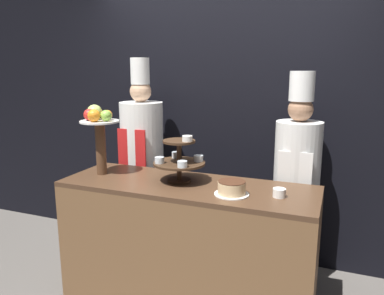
{
  "coord_description": "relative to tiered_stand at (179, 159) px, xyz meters",
  "views": [
    {
      "loc": [
        0.99,
        -2.08,
        1.76
      ],
      "look_at": [
        0.0,
        0.42,
        1.19
      ],
      "focal_mm": 35.0,
      "sensor_mm": 36.0,
      "label": 1
    }
  ],
  "objects": [
    {
      "name": "wall_back",
      "position": [
        0.07,
        0.88,
        0.29
      ],
      "size": [
        10.0,
        0.06,
        2.8
      ],
      "color": "black",
      "rests_on": "ground_plane"
    },
    {
      "name": "buffet_counter",
      "position": [
        0.07,
        -0.04,
        -0.64
      ],
      "size": [
        1.86,
        0.63,
        0.94
      ],
      "color": "brown",
      "rests_on": "ground_plane"
    },
    {
      "name": "tiered_stand",
      "position": [
        0.0,
        0.0,
        0.0
      ],
      "size": [
        0.38,
        0.38,
        0.35
      ],
      "color": "#3D2819",
      "rests_on": "buffet_counter"
    },
    {
      "name": "fruit_pedestal",
      "position": [
        -0.66,
        -0.04,
        0.21
      ],
      "size": [
        0.3,
        0.3,
        0.54
      ],
      "color": "brown",
      "rests_on": "buffet_counter"
    },
    {
      "name": "cake_round",
      "position": [
        0.44,
        -0.15,
        -0.12
      ],
      "size": [
        0.23,
        0.23,
        0.09
      ],
      "color": "white",
      "rests_on": "buffet_counter"
    },
    {
      "name": "cup_white",
      "position": [
        0.74,
        -0.08,
        -0.14
      ],
      "size": [
        0.08,
        0.08,
        0.06
      ],
      "color": "white",
      "rests_on": "buffet_counter"
    },
    {
      "name": "chef_left",
      "position": [
        -0.59,
        0.51,
        -0.1
      ],
      "size": [
        0.39,
        0.39,
        1.85
      ],
      "color": "#28282D",
      "rests_on": "ground_plane"
    },
    {
      "name": "chef_center_left",
      "position": [
        0.78,
        0.51,
        -0.15
      ],
      "size": [
        0.36,
        0.36,
        1.74
      ],
      "color": "black",
      "rests_on": "ground_plane"
    }
  ]
}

